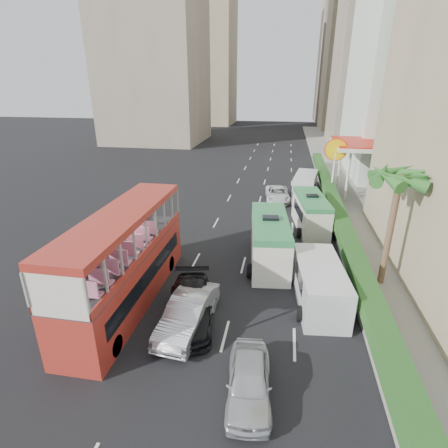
% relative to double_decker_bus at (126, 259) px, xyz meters
% --- Properties ---
extents(ground_plane, '(200.00, 200.00, 0.00)m').
position_rel_double_decker_bus_xyz_m(ground_plane, '(6.00, 0.00, -2.53)').
color(ground_plane, black).
rests_on(ground_plane, ground).
extents(double_decker_bus, '(2.50, 11.00, 5.06)m').
position_rel_double_decker_bus_xyz_m(double_decker_bus, '(0.00, 0.00, 0.00)').
color(double_decker_bus, '#AC2B21').
rests_on(double_decker_bus, ground).
extents(car_silver_lane_a, '(2.25, 5.09, 1.62)m').
position_rel_double_decker_bus_xyz_m(car_silver_lane_a, '(3.75, -1.68, -2.53)').
color(car_silver_lane_a, silver).
rests_on(car_silver_lane_a, ground).
extents(car_silver_lane_b, '(2.00, 4.22, 1.39)m').
position_rel_double_decker_bus_xyz_m(car_silver_lane_b, '(7.05, -5.13, -2.53)').
color(car_silver_lane_b, silver).
rests_on(car_silver_lane_b, ground).
extents(car_black, '(3.27, 5.78, 1.58)m').
position_rel_double_decker_bus_xyz_m(car_black, '(3.68, -1.08, -2.53)').
color(car_black, black).
rests_on(car_black, ground).
extents(van_asset, '(2.72, 5.07, 1.35)m').
position_rel_double_decker_bus_xyz_m(van_asset, '(7.32, 19.06, -2.53)').
color(van_asset, silver).
rests_on(van_asset, ground).
extents(minibus_near, '(2.96, 6.96, 3.00)m').
position_rel_double_decker_bus_xyz_m(minibus_near, '(7.18, 5.84, -1.03)').
color(minibus_near, silver).
rests_on(minibus_near, ground).
extents(minibus_far, '(2.84, 6.29, 2.69)m').
position_rel_double_decker_bus_xyz_m(minibus_far, '(10.14, 12.15, -1.19)').
color(minibus_far, silver).
rests_on(minibus_far, ground).
extents(panel_van_near, '(2.76, 5.72, 2.21)m').
position_rel_double_decker_bus_xyz_m(panel_van_near, '(10.06, 1.57, -1.43)').
color(panel_van_near, silver).
rests_on(panel_van_near, ground).
extents(panel_van_far, '(2.83, 5.50, 2.10)m').
position_rel_double_decker_bus_xyz_m(panel_van_far, '(10.14, 22.22, -1.48)').
color(panel_van_far, silver).
rests_on(panel_van_far, ground).
extents(sidewalk, '(6.00, 120.00, 0.18)m').
position_rel_double_decker_bus_xyz_m(sidewalk, '(15.00, 25.00, -2.44)').
color(sidewalk, '#99968C').
rests_on(sidewalk, ground).
extents(kerb_wall, '(0.30, 44.00, 1.00)m').
position_rel_double_decker_bus_xyz_m(kerb_wall, '(12.20, 14.00, -1.85)').
color(kerb_wall, silver).
rests_on(kerb_wall, sidewalk).
extents(hedge, '(1.10, 44.00, 0.70)m').
position_rel_double_decker_bus_xyz_m(hedge, '(12.20, 14.00, -1.00)').
color(hedge, '#2D6626').
rests_on(hedge, kerb_wall).
extents(palm_tree, '(0.36, 0.36, 6.40)m').
position_rel_double_decker_bus_xyz_m(palm_tree, '(13.80, 4.00, 0.85)').
color(palm_tree, brown).
rests_on(palm_tree, sidewalk).
extents(shell_station, '(6.50, 8.00, 5.50)m').
position_rel_double_decker_bus_xyz_m(shell_station, '(16.00, 23.00, 0.22)').
color(shell_station, silver).
rests_on(shell_station, ground).
extents(tower_far_a, '(14.00, 14.00, 44.00)m').
position_rel_double_decker_bus_xyz_m(tower_far_a, '(23.00, 82.00, 19.47)').
color(tower_far_a, tan).
rests_on(tower_far_a, ground).
extents(tower_far_b, '(14.00, 14.00, 40.00)m').
position_rel_double_decker_bus_xyz_m(tower_far_b, '(23.00, 104.00, 17.47)').
color(tower_far_b, gray).
rests_on(tower_far_b, ground).
extents(tower_left_b, '(16.00, 16.00, 46.00)m').
position_rel_double_decker_bus_xyz_m(tower_left_b, '(-16.00, 90.00, 20.47)').
color(tower_left_b, tan).
rests_on(tower_left_b, ground).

